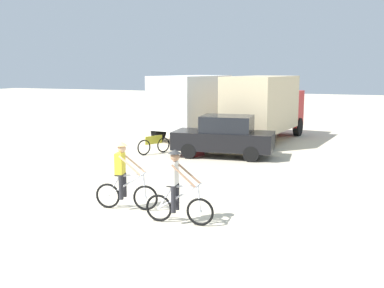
{
  "coord_description": "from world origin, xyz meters",
  "views": [
    {
      "loc": [
        6.26,
        -10.44,
        3.7
      ],
      "look_at": [
        0.29,
        4.15,
        1.1
      ],
      "focal_mm": 42.65,
      "sensor_mm": 36.0,
      "label": 1
    }
  ],
  "objects_px": {
    "cyclist_cowboy_hat": "(177,189)",
    "bicycle_spare": "(154,145)",
    "box_truck_white_box": "(197,103)",
    "cyclist_orange_shirt": "(124,178)",
    "supply_crate": "(193,150)",
    "box_truck_tan_camper": "(265,105)",
    "sedan_parked": "(224,136)"
  },
  "relations": [
    {
      "from": "cyclist_cowboy_hat",
      "to": "bicycle_spare",
      "type": "bearing_deg",
      "value": 120.4
    },
    {
      "from": "box_truck_white_box",
      "to": "cyclist_orange_shirt",
      "type": "bearing_deg",
      "value": -76.63
    },
    {
      "from": "cyclist_cowboy_hat",
      "to": "supply_crate",
      "type": "relative_size",
      "value": 2.48
    },
    {
      "from": "box_truck_white_box",
      "to": "supply_crate",
      "type": "height_order",
      "value": "box_truck_white_box"
    },
    {
      "from": "cyclist_cowboy_hat",
      "to": "cyclist_orange_shirt",
      "type": "bearing_deg",
      "value": 163.85
    },
    {
      "from": "box_truck_white_box",
      "to": "cyclist_cowboy_hat",
      "type": "xyz_separation_m",
      "value": [
        4.85,
        -13.5,
        -1.03
      ]
    },
    {
      "from": "box_truck_tan_camper",
      "to": "bicycle_spare",
      "type": "distance_m",
      "value": 6.67
    },
    {
      "from": "box_truck_white_box",
      "to": "sedan_parked",
      "type": "xyz_separation_m",
      "value": [
        3.24,
        -4.98,
        -0.99
      ]
    },
    {
      "from": "cyclist_cowboy_hat",
      "to": "supply_crate",
      "type": "distance_m",
      "value": 8.86
    },
    {
      "from": "cyclist_orange_shirt",
      "to": "supply_crate",
      "type": "bearing_deg",
      "value": 98.7
    },
    {
      "from": "sedan_parked",
      "to": "cyclist_orange_shirt",
      "type": "height_order",
      "value": "cyclist_orange_shirt"
    },
    {
      "from": "box_truck_white_box",
      "to": "supply_crate",
      "type": "relative_size",
      "value": 9.5
    },
    {
      "from": "sedan_parked",
      "to": "cyclist_orange_shirt",
      "type": "relative_size",
      "value": 2.41
    },
    {
      "from": "box_truck_white_box",
      "to": "sedan_parked",
      "type": "relative_size",
      "value": 1.59
    },
    {
      "from": "box_truck_white_box",
      "to": "cyclist_cowboy_hat",
      "type": "bearing_deg",
      "value": -70.25
    },
    {
      "from": "supply_crate",
      "to": "bicycle_spare",
      "type": "bearing_deg",
      "value": -169.65
    },
    {
      "from": "box_truck_white_box",
      "to": "cyclist_orange_shirt",
      "type": "height_order",
      "value": "box_truck_white_box"
    },
    {
      "from": "box_truck_white_box",
      "to": "sedan_parked",
      "type": "height_order",
      "value": "box_truck_white_box"
    },
    {
      "from": "sedan_parked",
      "to": "box_truck_white_box",
      "type": "bearing_deg",
      "value": 123.04
    },
    {
      "from": "box_truck_tan_camper",
      "to": "supply_crate",
      "type": "bearing_deg",
      "value": -110.97
    },
    {
      "from": "sedan_parked",
      "to": "cyclist_orange_shirt",
      "type": "bearing_deg",
      "value": -91.09
    },
    {
      "from": "bicycle_spare",
      "to": "box_truck_white_box",
      "type": "bearing_deg",
      "value": 91.53
    },
    {
      "from": "sedan_parked",
      "to": "bicycle_spare",
      "type": "relative_size",
      "value": 2.8
    },
    {
      "from": "cyclist_cowboy_hat",
      "to": "box_truck_white_box",
      "type": "bearing_deg",
      "value": 109.75
    },
    {
      "from": "box_truck_tan_camper",
      "to": "cyclist_cowboy_hat",
      "type": "relative_size",
      "value": 3.82
    },
    {
      "from": "box_truck_white_box",
      "to": "bicycle_spare",
      "type": "height_order",
      "value": "box_truck_white_box"
    },
    {
      "from": "cyclist_cowboy_hat",
      "to": "bicycle_spare",
      "type": "height_order",
      "value": "cyclist_cowboy_hat"
    },
    {
      "from": "sedan_parked",
      "to": "supply_crate",
      "type": "distance_m",
      "value": 1.51
    },
    {
      "from": "box_truck_white_box",
      "to": "sedan_parked",
      "type": "bearing_deg",
      "value": -56.96
    },
    {
      "from": "sedan_parked",
      "to": "supply_crate",
      "type": "height_order",
      "value": "sedan_parked"
    },
    {
      "from": "box_truck_white_box",
      "to": "cyclist_orange_shirt",
      "type": "xyz_separation_m",
      "value": [
        3.09,
        -12.99,
        -1.03
      ]
    },
    {
      "from": "box_truck_white_box",
      "to": "cyclist_cowboy_hat",
      "type": "distance_m",
      "value": 14.38
    }
  ]
}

